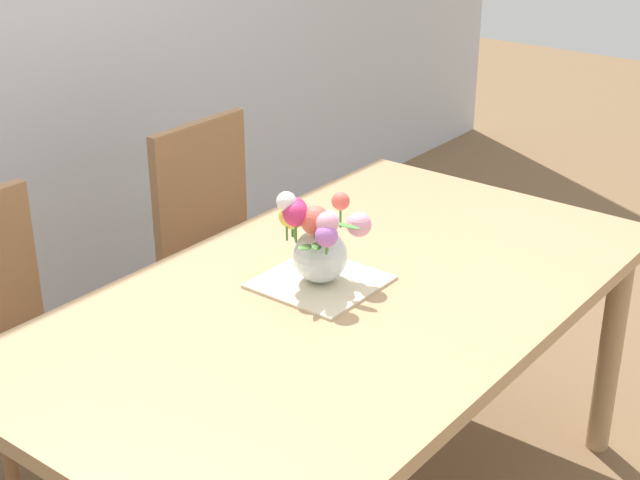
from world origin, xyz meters
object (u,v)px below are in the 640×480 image
Objects in this scene: chair_left at (0,339)px; flower_vase at (318,239)px; chair_right at (226,234)px; dining_table at (344,321)px.

chair_left is 0.95m from flower_vase.
chair_right is 0.96m from flower_vase.
chair_left reaches higher than dining_table.
dining_table is 7.22× the size of flower_vase.
dining_table is 0.22m from flower_vase.
dining_table is at bearing 118.32° from chair_left.
flower_vase reaches higher than dining_table.
chair_left is at bearing 120.07° from flower_vase.
chair_right is at bearing 58.80° from flower_vase.
dining_table is 1.97× the size of chair_left.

